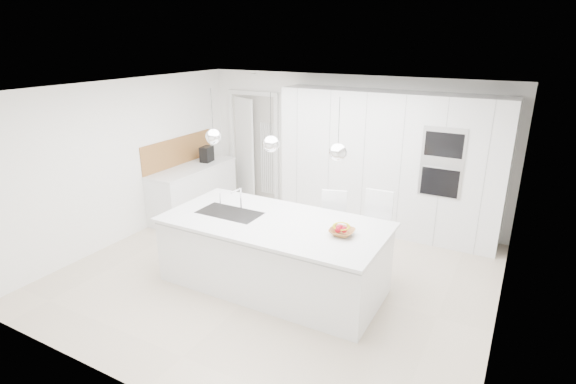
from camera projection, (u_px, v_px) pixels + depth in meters
The scene contains 27 objects.
floor at pixel (278, 273), 6.21m from camera, with size 5.50×5.50×0.00m, color beige.
wall_back at pixel (348, 148), 7.87m from camera, with size 5.50×5.50×0.00m, color white.
wall_left at pixel (125, 161), 7.04m from camera, with size 5.00×5.00×0.00m, color white.
ceiling at pixel (276, 89), 5.39m from camera, with size 5.50×5.50×0.00m, color white.
tall_cabinets at pixel (387, 163), 7.29m from camera, with size 3.60×0.60×2.30m, color white.
oven_stack at pixel (442, 163), 6.56m from camera, with size 0.62×0.04×1.05m, color #A5A5A8, non-canonical shape.
doorway_frame at pixel (254, 148), 8.80m from camera, with size 1.11×0.08×2.13m, color white, non-canonical shape.
hallway_door at pixel (242, 148), 8.88m from camera, with size 0.82×0.04×2.00m, color white.
radiator at pixel (268, 159), 8.71m from camera, with size 0.32×0.04×1.40m, color white, non-canonical shape.
left_base_cabinets at pixel (194, 191), 8.17m from camera, with size 0.60×1.80×0.86m, color white.
left_worktop at pixel (192, 168), 8.02m from camera, with size 0.62×1.82×0.04m, color silver.
oak_backsplash at pixel (179, 151), 8.06m from camera, with size 0.02×1.80×0.50m, color #A06830.
island_base at pixel (272, 256), 5.77m from camera, with size 2.80×1.20×0.86m, color white.
island_worktop at pixel (274, 222), 5.67m from camera, with size 2.84×1.40×0.04m, color silver.
island_sink at pixel (230, 218), 5.94m from camera, with size 0.84×0.44×0.18m, color #3F3F42, non-canonical shape.
island_tap at pixel (241, 198), 6.01m from camera, with size 0.02×0.02×0.30m, color white.
pendant_left at pixel (213, 137), 5.67m from camera, with size 0.20×0.20×0.20m, color white.
pendant_mid at pixel (271, 144), 5.29m from camera, with size 0.20×0.20×0.20m, color white.
pendant_right at pixel (338, 152), 4.90m from camera, with size 0.20×0.20×0.20m, color white.
fruit_bowl at pixel (342, 232), 5.24m from camera, with size 0.30×0.30×0.07m, color #A06830.
espresso_machine at pixel (207, 154), 8.30m from camera, with size 0.17×0.26×0.28m, color black.
bar_stool_left at pixel (329, 232), 6.20m from camera, with size 0.36×0.50×1.10m, color white, non-canonical shape.
bar_stool_right at pixel (374, 236), 5.97m from camera, with size 0.39×0.54×1.18m, color white, non-canonical shape.
apple_a at pixel (344, 230), 5.23m from camera, with size 0.08×0.08×0.08m, color #B20C22.
apple_b at pixel (338, 229), 5.23m from camera, with size 0.08×0.08×0.08m, color #B20C22.
apple_c at pixel (340, 228), 5.27m from camera, with size 0.08×0.08×0.08m, color #B20C22.
banana_bunch at pixel (341, 226), 5.21m from camera, with size 0.21×0.21×0.03m, color yellow.
Camera 1 is at (2.76, -4.75, 3.10)m, focal length 28.00 mm.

